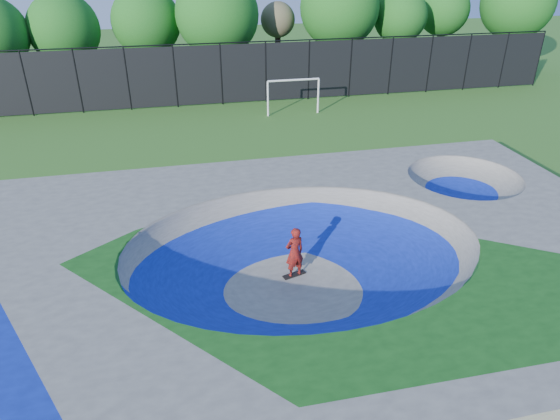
{
  "coord_description": "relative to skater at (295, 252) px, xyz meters",
  "views": [
    {
      "loc": [
        -3.47,
        -12.39,
        9.38
      ],
      "look_at": [
        -0.04,
        3.0,
        1.1
      ],
      "focal_mm": 32.0,
      "sensor_mm": 36.0,
      "label": 1
    }
  ],
  "objects": [
    {
      "name": "ground",
      "position": [
        0.13,
        -0.49,
        -0.88
      ],
      "size": [
        120.0,
        120.0,
        0.0
      ],
      "primitive_type": "plane",
      "color": "#2E621B",
      "rests_on": "ground"
    },
    {
      "name": "skateboard",
      "position": [
        0.0,
        0.0,
        -0.85
      ],
      "size": [
        0.81,
        0.44,
        0.05
      ],
      "primitive_type": "cube",
      "rotation": [
        0.0,
        0.0,
        0.3
      ],
      "color": "black",
      "rests_on": "ground"
    },
    {
      "name": "skate_deck",
      "position": [
        0.13,
        -0.49,
        -0.13
      ],
      "size": [
        22.0,
        14.0,
        1.5
      ],
      "primitive_type": "cube",
      "color": "gray",
      "rests_on": "ground"
    },
    {
      "name": "soccer_goal",
      "position": [
        4.23,
        17.23,
        0.67
      ],
      "size": [
        3.38,
        0.12,
        2.23
      ],
      "color": "white",
      "rests_on": "ground"
    },
    {
      "name": "skater",
      "position": [
        0.0,
        0.0,
        0.0
      ],
      "size": [
        0.73,
        0.58,
        1.76
      ],
      "primitive_type": "imported",
      "rotation": [
        0.0,
        0.0,
        3.41
      ],
      "color": "red",
      "rests_on": "ground"
    },
    {
      "name": "treeline",
      "position": [
        -1.65,
        25.29,
        4.28
      ],
      "size": [
        54.37,
        7.74,
        8.47
      ],
      "color": "#3F281F",
      "rests_on": "ground"
    },
    {
      "name": "fence",
      "position": [
        0.13,
        20.51,
        1.22
      ],
      "size": [
        48.09,
        0.09,
        4.04
      ],
      "color": "black",
      "rests_on": "ground"
    }
  ]
}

